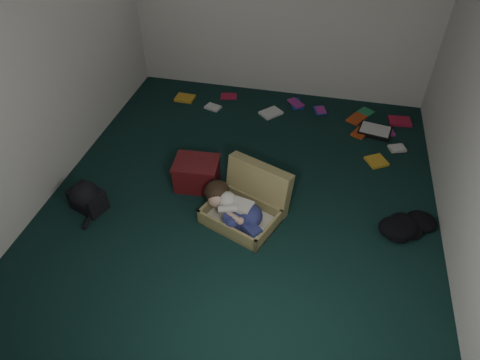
% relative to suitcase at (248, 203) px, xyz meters
% --- Properties ---
extents(floor, '(4.50, 4.50, 0.00)m').
position_rel_suitcase_xyz_m(floor, '(-0.11, 0.25, -0.15)').
color(floor, black).
rests_on(floor, ground).
extents(wall_back, '(4.50, 0.00, 4.50)m').
position_rel_suitcase_xyz_m(wall_back, '(-0.11, 2.50, 1.15)').
color(wall_back, silver).
rests_on(wall_back, ground).
extents(wall_front, '(4.50, 0.00, 4.50)m').
position_rel_suitcase_xyz_m(wall_front, '(-0.11, -2.00, 1.15)').
color(wall_front, silver).
rests_on(wall_front, ground).
extents(wall_left, '(0.00, 4.50, 4.50)m').
position_rel_suitcase_xyz_m(wall_left, '(-2.11, 0.25, 1.15)').
color(wall_left, silver).
rests_on(wall_left, ground).
extents(suitcase, '(0.89, 0.88, 0.51)m').
position_rel_suitcase_xyz_m(suitcase, '(0.00, 0.00, 0.00)').
color(suitcase, '#978A53').
rests_on(suitcase, floor).
extents(person, '(0.68, 0.55, 0.32)m').
position_rel_suitcase_xyz_m(person, '(-0.11, -0.14, 0.04)').
color(person, beige).
rests_on(person, suitcase).
extents(maroon_bin, '(0.50, 0.41, 0.32)m').
position_rel_suitcase_xyz_m(maroon_bin, '(-0.63, 0.30, 0.01)').
color(maroon_bin, '#591215').
rests_on(maroon_bin, floor).
extents(backpack, '(0.51, 0.46, 0.26)m').
position_rel_suitcase_xyz_m(backpack, '(-1.61, -0.28, -0.03)').
color(backpack, black).
rests_on(backpack, floor).
extents(clothing_pile, '(0.54, 0.49, 0.14)m').
position_rel_suitcase_xyz_m(clothing_pile, '(1.59, 0.15, -0.08)').
color(clothing_pile, black).
rests_on(clothing_pile, floor).
extents(paper_tray, '(0.44, 0.36, 0.06)m').
position_rel_suitcase_xyz_m(paper_tray, '(1.27, 1.76, -0.13)').
color(paper_tray, black).
rests_on(paper_tray, floor).
extents(book_scatter, '(3.18, 1.32, 0.02)m').
position_rel_suitcase_xyz_m(book_scatter, '(0.52, 1.89, -0.14)').
color(book_scatter, gold).
rests_on(book_scatter, floor).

